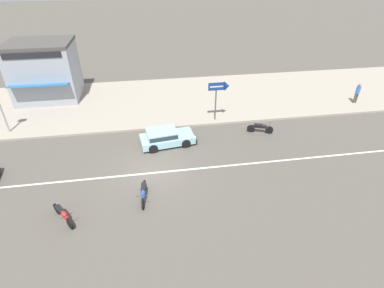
% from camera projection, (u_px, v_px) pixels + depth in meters
% --- Properties ---
extents(ground_plane, '(160.00, 160.00, 0.00)m').
position_uv_depth(ground_plane, '(154.00, 173.00, 17.71)').
color(ground_plane, '#544F47').
extents(lane_centre_stripe, '(50.40, 0.14, 0.01)m').
position_uv_depth(lane_centre_stripe, '(154.00, 173.00, 17.71)').
color(lane_centre_stripe, silver).
rests_on(lane_centre_stripe, ground).
extents(kerb_strip, '(68.00, 10.00, 0.15)m').
position_uv_depth(kerb_strip, '(148.00, 101.00, 26.12)').
color(kerb_strip, '#9E9384').
rests_on(kerb_strip, ground).
extents(hatchback_pale_blue_2, '(3.84, 2.10, 1.10)m').
position_uv_depth(hatchback_pale_blue_2, '(165.00, 137.00, 20.05)').
color(hatchback_pale_blue_2, '#93C6D6').
rests_on(hatchback_pale_blue_2, ground).
extents(motorcycle_0, '(1.24, 1.62, 0.80)m').
position_uv_depth(motorcycle_0, '(62.00, 214.00, 14.35)').
color(motorcycle_0, black).
rests_on(motorcycle_0, ground).
extents(motorcycle_1, '(1.79, 0.81, 0.80)m').
position_uv_depth(motorcycle_1, '(261.00, 128.00, 21.44)').
color(motorcycle_1, black).
rests_on(motorcycle_1, ground).
extents(motorcycle_2, '(0.56, 1.99, 0.80)m').
position_uv_depth(motorcycle_2, '(143.00, 192.00, 15.65)').
color(motorcycle_2, black).
rests_on(motorcycle_2, ground).
extents(arrow_signboard, '(1.57, 0.64, 3.02)m').
position_uv_depth(arrow_signboard, '(224.00, 88.00, 21.76)').
color(arrow_signboard, '#4C4C51').
rests_on(arrow_signboard, kerb_strip).
extents(pedestrian_near_clock, '(0.34, 0.34, 1.71)m').
position_uv_depth(pedestrian_near_clock, '(358.00, 92.00, 25.12)').
color(pedestrian_near_clock, '#4C4238').
rests_on(pedestrian_near_clock, kerb_strip).
extents(shopfront_corner_warung, '(5.17, 4.95, 4.82)m').
position_uv_depth(shopfront_corner_warung, '(45.00, 71.00, 25.33)').
color(shopfront_corner_warung, '#999EA8').
rests_on(shopfront_corner_warung, kerb_strip).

